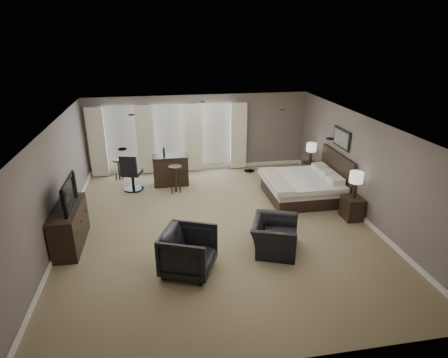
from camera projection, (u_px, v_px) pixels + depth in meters
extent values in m
cube|color=#817252|center=(219.00, 226.00, 9.41)|extent=(7.60, 8.60, 0.04)
cube|color=silver|center=(218.00, 124.00, 8.44)|extent=(7.60, 8.60, 0.04)
cube|color=#6E635B|center=(199.00, 133.00, 12.81)|extent=(7.50, 0.04, 2.60)
cube|color=#6E635B|center=(269.00, 292.00, 5.04)|extent=(7.50, 0.04, 2.60)
cube|color=#6E635B|center=(53.00, 189.00, 8.33)|extent=(0.04, 8.50, 2.60)
cube|color=#6E635B|center=(364.00, 169.00, 9.53)|extent=(0.04, 8.50, 2.60)
cube|color=silver|center=(121.00, 138.00, 12.36)|extent=(1.15, 0.04, 2.05)
cube|color=silver|center=(170.00, 136.00, 12.62)|extent=(1.15, 0.04, 2.05)
cube|color=silver|center=(216.00, 134.00, 12.87)|extent=(1.15, 0.04, 2.05)
cube|color=beige|center=(97.00, 143.00, 12.16)|extent=(0.55, 0.12, 2.30)
cube|color=beige|center=(146.00, 140.00, 12.40)|extent=(0.55, 0.12, 2.30)
cube|color=beige|center=(194.00, 138.00, 12.66)|extent=(0.55, 0.12, 2.30)
cube|color=beige|center=(238.00, 136.00, 12.91)|extent=(0.55, 0.12, 2.30)
cube|color=silver|center=(300.00, 177.00, 10.73)|extent=(2.07, 1.98, 1.32)
cube|color=black|center=(352.00, 208.00, 9.68)|extent=(0.44, 0.54, 0.59)
cube|color=black|center=(309.00, 171.00, 12.35)|extent=(0.40, 0.49, 0.53)
cube|color=beige|center=(355.00, 185.00, 9.44)|extent=(0.34, 0.34, 0.70)
cube|color=beige|center=(311.00, 153.00, 12.12)|extent=(0.32, 0.32, 0.67)
cube|color=slate|center=(341.00, 138.00, 10.51)|extent=(0.04, 0.96, 0.56)
cube|color=black|center=(70.00, 226.00, 8.41)|extent=(0.53, 1.64, 0.95)
imported|color=black|center=(66.00, 204.00, 8.20)|extent=(0.66, 1.15, 0.15)
imported|color=black|center=(275.00, 231.00, 8.21)|extent=(1.07, 1.29, 0.97)
imported|color=black|center=(189.00, 250.00, 7.46)|extent=(1.23, 1.26, 1.01)
cube|color=black|center=(171.00, 170.00, 11.76)|extent=(1.12, 0.58, 0.97)
cube|color=black|center=(119.00, 170.00, 12.20)|extent=(0.34, 0.34, 0.70)
cube|color=black|center=(176.00, 179.00, 11.23)|extent=(0.41, 0.41, 0.84)
cube|color=black|center=(132.00, 172.00, 11.34)|extent=(0.74, 0.74, 1.17)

